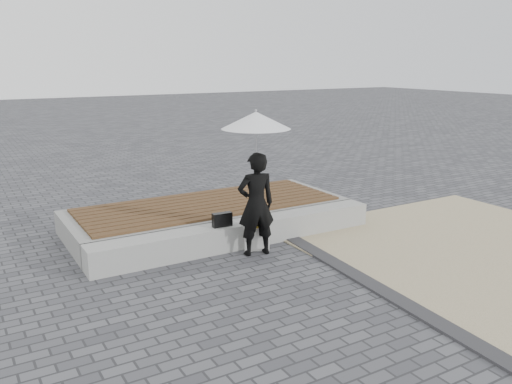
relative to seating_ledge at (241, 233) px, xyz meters
The scene contains 11 objects.
ground 1.61m from the seating_ledge, 90.00° to the right, with size 80.00×80.00×0.00m, color #515156.
terrazzo_zone 3.83m from the seating_ledge, 33.27° to the right, with size 5.00×5.00×0.02m, color #C5B18B.
edging_band 2.24m from the seating_ledge, 70.35° to the right, with size 0.25×5.20×0.04m, color #2F2F32.
seating_ledge is the anchor object (origin of this frame).
timber_platform 1.20m from the seating_ledge, 90.00° to the left, with size 5.00×2.00×0.40m, color gray.
timber_decking 1.22m from the seating_ledge, 90.00° to the left, with size 4.60×1.80×0.04m, color brown, non-canonical shape.
woman 0.77m from the seating_ledge, 88.79° to the right, with size 0.59×0.39×1.61m, color black.
parasol 1.95m from the seating_ledge, 88.79° to the right, with size 1.03×1.03×1.32m.
handbag 0.49m from the seating_ledge, 169.72° to the right, with size 0.31×0.11×0.22m, color black.
canvas_tote 0.34m from the seating_ledge, 70.37° to the right, with size 0.39×0.17×0.42m, color white.
magazine 0.44m from the seating_ledge, 72.88° to the right, with size 0.28×0.20×0.01m, color #D44236.
Camera 1 is at (-3.96, -5.60, 2.95)m, focal length 37.11 mm.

